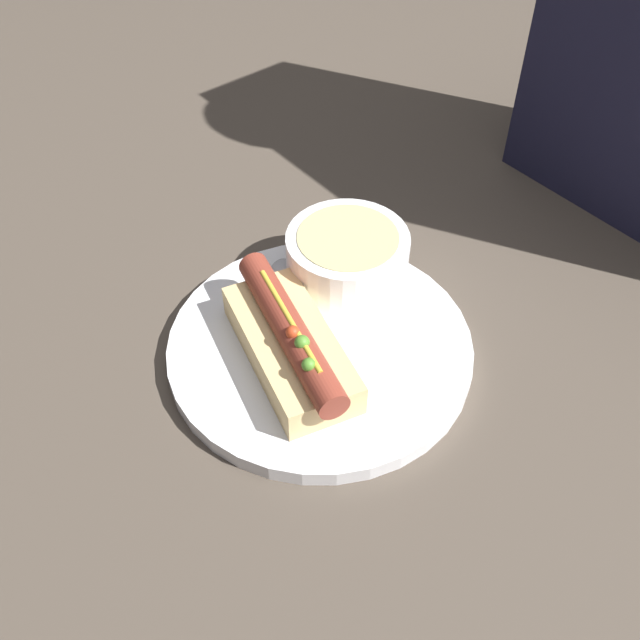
% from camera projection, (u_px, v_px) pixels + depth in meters
% --- Properties ---
extents(ground_plane, '(4.00, 4.00, 0.00)m').
position_uv_depth(ground_plane, '(320.00, 354.00, 0.72)').
color(ground_plane, '#4C4238').
extents(dinner_plate, '(0.29, 0.29, 0.02)m').
position_uv_depth(dinner_plate, '(320.00, 348.00, 0.71)').
color(dinner_plate, white).
rests_on(dinner_plate, ground_plane).
extents(hot_dog, '(0.19, 0.11, 0.06)m').
position_uv_depth(hot_dog, '(289.00, 341.00, 0.67)').
color(hot_dog, '#E5C17F').
rests_on(hot_dog, dinner_plate).
extents(soup_bowl, '(0.12, 0.12, 0.05)m').
position_uv_depth(soup_bowl, '(347.00, 255.00, 0.74)').
color(soup_bowl, white).
rests_on(soup_bowl, dinner_plate).
extents(spoon, '(0.12, 0.10, 0.01)m').
position_uv_depth(spoon, '(283.00, 284.00, 0.75)').
color(spoon, '#B7B7BC').
rests_on(spoon, dinner_plate).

